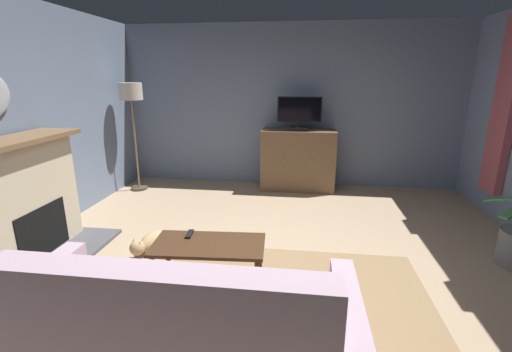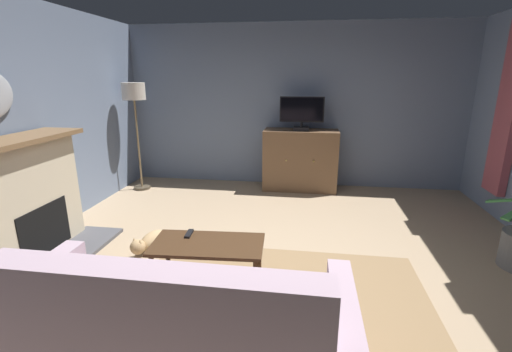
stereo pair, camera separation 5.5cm
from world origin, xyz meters
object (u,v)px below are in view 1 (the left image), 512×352
fireplace (24,204)px  coffee_table (209,248)px  cat (151,242)px  sofa_floral (182,337)px  television (299,112)px  tv_remote (190,234)px  tv_cabinet (298,161)px  floor_lamp (131,101)px

fireplace → coffee_table: 2.02m
coffee_table → cat: 0.99m
sofa_floral → cat: size_ratio=3.13×
cat → television: bearing=57.8°
tv_remote → cat: 0.76m
tv_cabinet → tv_remote: tv_cabinet is taller
coffee_table → sofa_floral: bearing=-83.9°
tv_cabinet → floor_lamp: 2.89m
coffee_table → cat: (-0.80, 0.53, -0.26)m
television → sofa_floral: size_ratio=0.33×
fireplace → sofa_floral: 2.50m
coffee_table → sofa_floral: sofa_floral is taller
coffee_table → floor_lamp: size_ratio=0.59×
fireplace → floor_lamp: size_ratio=0.82×
tv_cabinet → floor_lamp: size_ratio=0.69×
television → tv_remote: television is taller
coffee_table → cat: coffee_table is taller
fireplace → floor_lamp: floor_lamp is taller
fireplace → tv_remote: fireplace is taller
television → coffee_table: television is taller
tv_cabinet → tv_remote: bearing=-108.5°
fireplace → television: bearing=45.2°
tv_remote → cat: tv_remote is taller
television → tv_cabinet: bearing=90.0°
tv_cabinet → coffee_table: (-0.75, -3.04, -0.11)m
tv_cabinet → cat: 2.97m
sofa_floral → floor_lamp: bearing=118.8°
fireplace → coffee_table: fireplace is taller
cat → tv_cabinet: bearing=58.3°
tv_cabinet → coffee_table: bearing=-103.8°
coffee_table → sofa_floral: 1.09m
coffee_table → cat: bearing=146.6°
fireplace → coffee_table: (1.99, -0.23, -0.24)m
tv_remote → sofa_floral: bearing=11.2°
sofa_floral → tv_remote: bearing=105.4°
cat → floor_lamp: bearing=118.1°
sofa_floral → floor_lamp: size_ratio=1.20×
fireplace → tv_cabinet: fireplace is taller
fireplace → cat: 1.32m
sofa_floral → cat: 1.86m
fireplace → coffee_table: bearing=-6.7°
tv_cabinet → tv_remote: (-0.97, -2.90, -0.06)m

